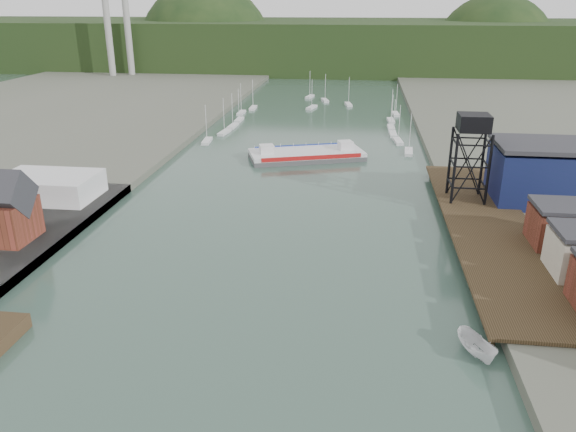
# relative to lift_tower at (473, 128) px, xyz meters

# --- Properties ---
(ground) EXTENTS (600.00, 600.00, 0.00)m
(ground) POSITION_rel_lift_tower_xyz_m (-35.00, -58.00, -15.65)
(ground) COLOR #334F3F
(ground) RESTS_ON ground
(east_pier) EXTENTS (14.00, 70.00, 2.45)m
(east_pier) POSITION_rel_lift_tower_xyz_m (2.00, -13.00, -13.75)
(east_pier) COLOR black
(east_pier) RESTS_ON ground
(white_shed) EXTENTS (18.00, 12.00, 4.50)m
(white_shed) POSITION_rel_lift_tower_xyz_m (-79.00, -8.00, -11.80)
(white_shed) COLOR silver
(white_shed) RESTS_ON west_quay
(lift_tower) EXTENTS (6.50, 6.50, 16.00)m
(lift_tower) POSITION_rel_lift_tower_xyz_m (0.00, 0.00, 0.00)
(lift_tower) COLOR black
(lift_tower) RESTS_ON east_pier
(blue_shed) EXTENTS (20.50, 14.50, 11.30)m
(blue_shed) POSITION_rel_lift_tower_xyz_m (15.00, 2.00, -8.59)
(blue_shed) COLOR #0C1B36
(blue_shed) RESTS_ON east_land
(marina_sailboats) EXTENTS (57.71, 92.65, 0.90)m
(marina_sailboats) POSITION_rel_lift_tower_xyz_m (-34.92, 80.46, -15.30)
(marina_sailboats) COLOR silver
(marina_sailboats) RESTS_ON ground
(smokestacks) EXTENTS (11.20, 8.20, 60.00)m
(smokestacks) POSITION_rel_lift_tower_xyz_m (-141.00, 174.50, 14.35)
(smokestacks) COLOR #999994
(smokestacks) RESTS_ON ground
(distant_hills) EXTENTS (500.00, 120.00, 80.00)m
(distant_hills) POSITION_rel_lift_tower_xyz_m (-38.98, 243.35, -5.27)
(distant_hills) COLOR black
(distant_hills) RESTS_ON ground
(chain_ferry) EXTENTS (30.14, 19.68, 4.04)m
(chain_ferry) POSITION_rel_lift_tower_xyz_m (-33.24, 32.21, -14.49)
(chain_ferry) COLOR #49494C
(chain_ferry) RESTS_ON ground
(motorboat) EXTENTS (4.84, 6.81, 2.47)m
(motorboat) POSITION_rel_lift_tower_xyz_m (-6.32, -48.51, -14.41)
(motorboat) COLOR silver
(motorboat) RESTS_ON ground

